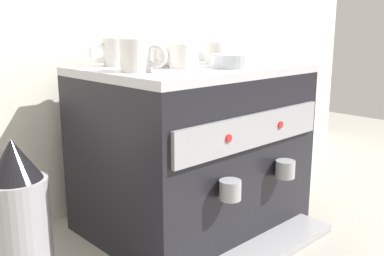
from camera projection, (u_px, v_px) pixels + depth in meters
The scene contains 12 objects.
ground_plane at pixel (192, 222), 1.41m from camera, with size 4.00×4.00×0.00m, color #9E998E.
tiled_backsplash_wall at pixel (126, 55), 1.53m from camera, with size 2.80×0.03×1.03m, color silver.
espresso_machine at pixel (193, 148), 1.35m from camera, with size 0.62×0.58×0.50m.
ceramic_cup_0 at pixel (219, 53), 1.33m from camera, with size 0.11×0.08×0.07m.
ceramic_cup_1 at pixel (138, 55), 1.11m from camera, with size 0.09×0.12×0.08m.
ceramic_cup_2 at pixel (162, 54), 1.28m from camera, with size 0.12×0.08×0.07m.
ceramic_cup_3 at pixel (183, 56), 1.21m from camera, with size 0.09×0.11×0.07m.
ceramic_cup_4 at pixel (115, 52), 1.27m from camera, with size 0.12×0.08×0.08m.
ceramic_bowl_0 at pixel (234, 61), 1.23m from camera, with size 0.13×0.13×0.04m.
ceramic_bowl_1 at pixel (213, 56), 1.48m from camera, with size 0.11×0.11×0.03m.
coffee_grinder at pixel (19, 220), 1.01m from camera, with size 0.14×0.14×0.37m.
milk_pitcher at pixel (272, 172), 1.70m from camera, with size 0.11×0.11×0.12m, color #B7B7BC.
Camera 1 is at (-0.90, -0.94, 0.61)m, focal length 41.03 mm.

